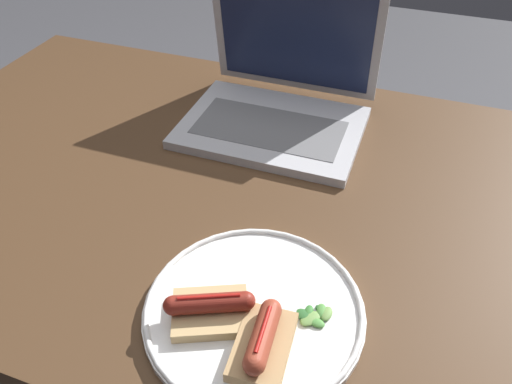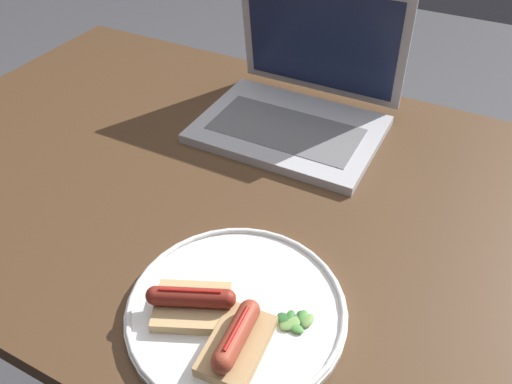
% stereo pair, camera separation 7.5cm
% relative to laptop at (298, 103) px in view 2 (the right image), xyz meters
% --- Properties ---
extents(desk, '(1.34, 0.84, 0.74)m').
position_rel_laptop_xyz_m(desk, '(-0.02, -0.22, -0.13)').
color(desk, '#4C331E').
rests_on(desk, ground_plane).
extents(laptop, '(0.34, 0.29, 0.25)m').
position_rel_laptop_xyz_m(laptop, '(0.00, 0.00, 0.00)').
color(laptop, '#B7B7BC').
rests_on(laptop, desk).
extents(plate, '(0.29, 0.29, 0.02)m').
position_rel_laptop_xyz_m(plate, '(0.11, -0.45, -0.04)').
color(plate, white).
rests_on(plate, desk).
extents(sausage_toast_left, '(0.12, 0.11, 0.04)m').
position_rel_laptop_xyz_m(sausage_toast_left, '(0.07, -0.48, -0.02)').
color(sausage_toast_left, tan).
rests_on(sausage_toast_left, plate).
extents(sausage_toast_middle, '(0.07, 0.11, 0.05)m').
position_rel_laptop_xyz_m(sausage_toast_middle, '(0.14, -0.51, -0.02)').
color(sausage_toast_middle, tan).
rests_on(sausage_toast_middle, plate).
extents(salad_pile, '(0.05, 0.05, 0.01)m').
position_rel_laptop_xyz_m(salad_pile, '(0.19, -0.44, -0.03)').
color(salad_pile, '#2D662D').
rests_on(salad_pile, plate).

